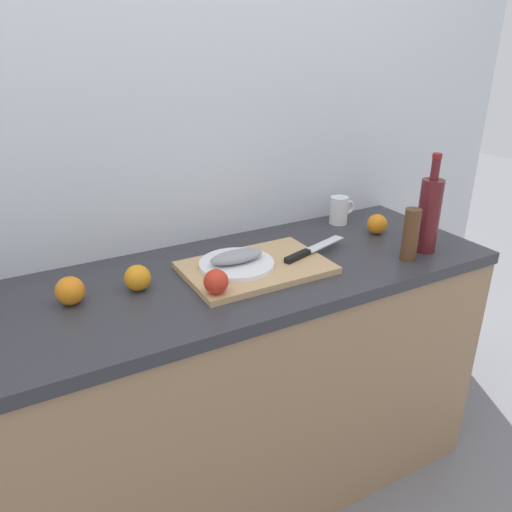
{
  "coord_description": "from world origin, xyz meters",
  "views": [
    {
      "loc": [
        -0.49,
        -1.27,
        1.58
      ],
      "look_at": [
        0.2,
        -0.02,
        0.95
      ],
      "focal_mm": 35.16,
      "sensor_mm": 36.0,
      "label": 1
    }
  ],
  "objects_px": {
    "white_plate": "(237,265)",
    "orange_0": "(138,278)",
    "chef_knife": "(308,252)",
    "coffee_mug_0": "(339,210)",
    "fish_fillet": "(237,257)",
    "pepper_mill": "(411,235)",
    "wine_bottle": "(429,214)",
    "cutting_board": "(256,268)"
  },
  "relations": [
    {
      "from": "white_plate",
      "to": "orange_0",
      "type": "distance_m",
      "value": 0.31
    },
    {
      "from": "chef_knife",
      "to": "coffee_mug_0",
      "type": "height_order",
      "value": "coffee_mug_0"
    },
    {
      "from": "white_plate",
      "to": "fish_fillet",
      "type": "distance_m",
      "value": 0.03
    },
    {
      "from": "pepper_mill",
      "to": "chef_knife",
      "type": "bearing_deg",
      "value": 151.66
    },
    {
      "from": "white_plate",
      "to": "pepper_mill",
      "type": "xyz_separation_m",
      "value": [
        0.54,
        -0.18,
        0.06
      ]
    },
    {
      "from": "fish_fillet",
      "to": "orange_0",
      "type": "relative_size",
      "value": 2.3
    },
    {
      "from": "wine_bottle",
      "to": "white_plate",
      "type": "bearing_deg",
      "value": 166.71
    },
    {
      "from": "chef_knife",
      "to": "pepper_mill",
      "type": "bearing_deg",
      "value": -45.74
    },
    {
      "from": "coffee_mug_0",
      "to": "fish_fillet",
      "type": "bearing_deg",
      "value": -159.37
    },
    {
      "from": "orange_0",
      "to": "pepper_mill",
      "type": "relative_size",
      "value": 0.44
    },
    {
      "from": "white_plate",
      "to": "orange_0",
      "type": "bearing_deg",
      "value": 173.1
    },
    {
      "from": "wine_bottle",
      "to": "pepper_mill",
      "type": "relative_size",
      "value": 1.92
    },
    {
      "from": "chef_knife",
      "to": "orange_0",
      "type": "distance_m",
      "value": 0.56
    },
    {
      "from": "fish_fillet",
      "to": "orange_0",
      "type": "bearing_deg",
      "value": 173.1
    },
    {
      "from": "wine_bottle",
      "to": "fish_fillet",
      "type": "bearing_deg",
      "value": 166.71
    },
    {
      "from": "fish_fillet",
      "to": "wine_bottle",
      "type": "xyz_separation_m",
      "value": [
        0.65,
        -0.15,
        0.08
      ]
    },
    {
      "from": "wine_bottle",
      "to": "orange_0",
      "type": "bearing_deg",
      "value": 168.73
    },
    {
      "from": "white_plate",
      "to": "orange_0",
      "type": "xyz_separation_m",
      "value": [
        -0.3,
        0.04,
        0.01
      ]
    },
    {
      "from": "fish_fillet",
      "to": "pepper_mill",
      "type": "relative_size",
      "value": 1.01
    },
    {
      "from": "cutting_board",
      "to": "chef_knife",
      "type": "bearing_deg",
      "value": -2.58
    },
    {
      "from": "cutting_board",
      "to": "pepper_mill",
      "type": "relative_size",
      "value": 2.57
    },
    {
      "from": "coffee_mug_0",
      "to": "pepper_mill",
      "type": "relative_size",
      "value": 0.63
    },
    {
      "from": "fish_fillet",
      "to": "coffee_mug_0",
      "type": "xyz_separation_m",
      "value": [
        0.56,
        0.21,
        0.0
      ]
    },
    {
      "from": "cutting_board",
      "to": "fish_fillet",
      "type": "height_order",
      "value": "fish_fillet"
    },
    {
      "from": "wine_bottle",
      "to": "coffee_mug_0",
      "type": "height_order",
      "value": "wine_bottle"
    },
    {
      "from": "wine_bottle",
      "to": "pepper_mill",
      "type": "bearing_deg",
      "value": -164.47
    },
    {
      "from": "orange_0",
      "to": "fish_fillet",
      "type": "bearing_deg",
      "value": -6.9
    },
    {
      "from": "coffee_mug_0",
      "to": "pepper_mill",
      "type": "height_order",
      "value": "pepper_mill"
    },
    {
      "from": "white_plate",
      "to": "fish_fillet",
      "type": "xyz_separation_m",
      "value": [
        0.0,
        0.0,
        0.03
      ]
    },
    {
      "from": "wine_bottle",
      "to": "pepper_mill",
      "type": "distance_m",
      "value": 0.12
    },
    {
      "from": "orange_0",
      "to": "pepper_mill",
      "type": "height_order",
      "value": "pepper_mill"
    },
    {
      "from": "chef_knife",
      "to": "orange_0",
      "type": "relative_size",
      "value": 3.72
    },
    {
      "from": "orange_0",
      "to": "chef_knife",
      "type": "bearing_deg",
      "value": -6.22
    },
    {
      "from": "white_plate",
      "to": "chef_knife",
      "type": "xyz_separation_m",
      "value": [
        0.25,
        -0.02,
        0.0
      ]
    },
    {
      "from": "chef_knife",
      "to": "pepper_mill",
      "type": "height_order",
      "value": "pepper_mill"
    },
    {
      "from": "white_plate",
      "to": "coffee_mug_0",
      "type": "height_order",
      "value": "coffee_mug_0"
    },
    {
      "from": "fish_fillet",
      "to": "chef_knife",
      "type": "height_order",
      "value": "fish_fillet"
    },
    {
      "from": "fish_fillet",
      "to": "pepper_mill",
      "type": "bearing_deg",
      "value": -18.53
    },
    {
      "from": "cutting_board",
      "to": "coffee_mug_0",
      "type": "xyz_separation_m",
      "value": [
        0.5,
        0.22,
        0.04
      ]
    },
    {
      "from": "cutting_board",
      "to": "fish_fillet",
      "type": "xyz_separation_m",
      "value": [
        -0.06,
        0.01,
        0.04
      ]
    },
    {
      "from": "fish_fillet",
      "to": "chef_knife",
      "type": "distance_m",
      "value": 0.25
    },
    {
      "from": "fish_fillet",
      "to": "chef_knife",
      "type": "bearing_deg",
      "value": -5.39
    }
  ]
}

